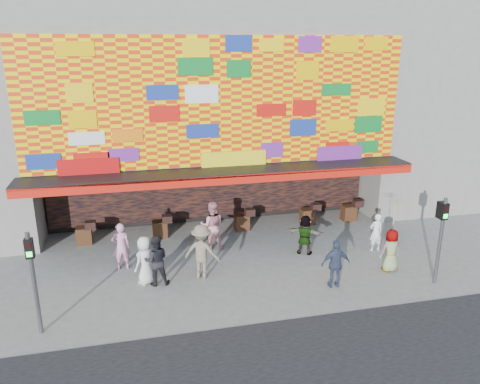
{
  "coord_description": "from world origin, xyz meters",
  "views": [
    {
      "loc": [
        -3.4,
        -13.7,
        7.64
      ],
      "look_at": [
        0.3,
        2.0,
        2.56
      ],
      "focal_mm": 35.0,
      "sensor_mm": 36.0,
      "label": 1
    }
  ],
  "objects": [
    {
      "name": "ped_a",
      "position": [
        -3.22,
        0.73,
        0.83
      ],
      "size": [
        0.95,
        0.93,
        1.65
      ],
      "primitive_type": "imported",
      "rotation": [
        0.0,
        0.0,
        3.89
      ],
      "color": "silver",
      "rests_on": "ground"
    },
    {
      "name": "ped_f",
      "position": [
        2.76,
        1.7,
        0.77
      ],
      "size": [
        1.47,
        1.1,
        1.54
      ],
      "primitive_type": "imported",
      "rotation": [
        0.0,
        0.0,
        2.63
      ],
      "color": "gray",
      "rests_on": "ground"
    },
    {
      "name": "ped_e",
      "position": [
        2.82,
        -0.95,
        0.82
      ],
      "size": [
        0.99,
        0.48,
        1.64
      ],
      "primitive_type": "imported",
      "rotation": [
        0.0,
        0.0,
        3.06
      ],
      "color": "#35415D",
      "rests_on": "ground"
    },
    {
      "name": "ped_c",
      "position": [
        -2.88,
        0.56,
        0.86
      ],
      "size": [
        0.86,
        0.68,
        1.73
      ],
      "primitive_type": "imported",
      "rotation": [
        0.0,
        0.0,
        3.11
      ],
      "color": "black",
      "rests_on": "ground"
    },
    {
      "name": "signal_right",
      "position": [
        6.2,
        -1.5,
        1.86
      ],
      "size": [
        0.22,
        0.2,
        3.0
      ],
      "color": "#59595B",
      "rests_on": "ground"
    },
    {
      "name": "ped_i",
      "position": [
        -0.58,
        2.98,
        0.96
      ],
      "size": [
        1.06,
        0.9,
        1.92
      ],
      "primitive_type": "imported",
      "rotation": [
        0.0,
        0.0,
        2.94
      ],
      "color": "pink",
      "rests_on": "ground"
    },
    {
      "name": "ped_g",
      "position": [
        5.18,
        -0.34,
        0.77
      ],
      "size": [
        0.79,
        0.55,
        1.55
      ],
      "primitive_type": "imported",
      "rotation": [
        0.0,
        0.0,
        3.21
      ],
      "color": "gray",
      "rests_on": "ground"
    },
    {
      "name": "ped_h",
      "position": [
        5.54,
        1.34,
        0.75
      ],
      "size": [
        0.57,
        0.4,
        1.51
      ],
      "primitive_type": "imported",
      "rotation": [
        0.0,
        0.0,
        3.21
      ],
      "color": "white",
      "rests_on": "ground"
    },
    {
      "name": "signal_left",
      "position": [
        -6.2,
        -1.5,
        1.86
      ],
      "size": [
        0.22,
        0.2,
        3.0
      ],
      "color": "#59595B",
      "rests_on": "ground"
    },
    {
      "name": "ped_d",
      "position": [
        -1.33,
        0.71,
        0.96
      ],
      "size": [
        1.42,
        1.19,
        1.91
      ],
      "primitive_type": "imported",
      "rotation": [
        0.0,
        0.0,
        2.68
      ],
      "color": "#7A6D59",
      "rests_on": "ground"
    },
    {
      "name": "shop_building",
      "position": [
        0.0,
        8.18,
        5.23
      ],
      "size": [
        15.2,
        9.4,
        10.0
      ],
      "color": "gray",
      "rests_on": "ground"
    },
    {
      "name": "neighbor_right",
      "position": [
        13.0,
        8.0,
        6.0
      ],
      "size": [
        11.0,
        8.0,
        12.0
      ],
      "primitive_type": "cube",
      "color": "gray",
      "rests_on": "ground"
    },
    {
      "name": "ground",
      "position": [
        0.0,
        0.0,
        0.0
      ],
      "size": [
        90.0,
        90.0,
        0.0
      ],
      "primitive_type": "plane",
      "color": "slate",
      "rests_on": "ground"
    },
    {
      "name": "parasol",
      "position": [
        5.18,
        -0.34,
        2.19
      ],
      "size": [
        1.08,
        1.1,
        1.94
      ],
      "color": "#D8C988",
      "rests_on": "ground"
    },
    {
      "name": "ped_b",
      "position": [
        -4.01,
        1.98,
        0.87
      ],
      "size": [
        0.67,
        0.48,
        1.73
      ],
      "primitive_type": "imported",
      "rotation": [
        0.0,
        0.0,
        3.25
      ],
      "color": "pink",
      "rests_on": "ground"
    }
  ]
}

